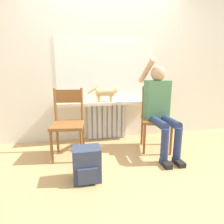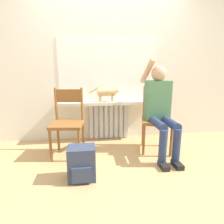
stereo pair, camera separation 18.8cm
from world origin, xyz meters
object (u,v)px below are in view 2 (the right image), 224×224
Objects in this scene: chair_left at (68,121)px; person at (160,106)px; backpack at (82,163)px; chair_right at (157,118)px; cat at (107,92)px.

person is at bearing 1.28° from chair_left.
backpack is at bearing -66.55° from chair_left.
cat is at bearing 163.11° from chair_right.
person reaches higher than chair_right.
cat is 1.34m from backpack.
person is at bearing -39.78° from cat.
cat is (-0.67, 0.56, 0.14)m from person.
chair_left reaches higher than cat.
chair_right is at bearing 31.29° from backpack.
person is 3.62× the size of backpack.
chair_right is 0.69× the size of person.
person is at bearing -79.68° from chair_right.
chair_right is 1.85× the size of cat.
backpack is (-1.10, -0.67, -0.30)m from chair_right.
person is (1.28, -0.13, 0.21)m from chair_left.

